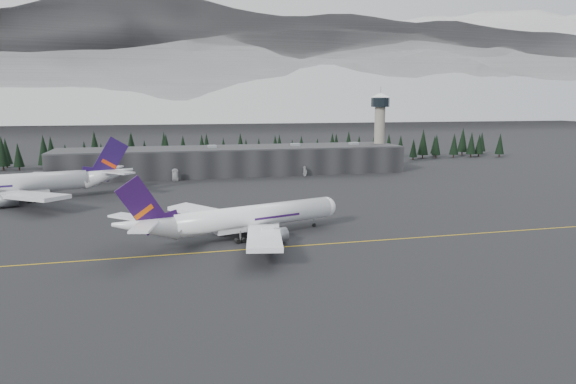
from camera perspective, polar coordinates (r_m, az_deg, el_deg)
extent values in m
plane|color=black|center=(123.63, 2.27, -5.67)|extent=(1400.00, 1400.00, 0.00)
cube|color=gold|center=(121.78, 2.53, -5.91)|extent=(400.00, 0.40, 0.02)
cube|color=black|center=(243.11, -6.05, 3.44)|extent=(160.00, 30.00, 12.00)
cube|color=#333335|center=(242.48, -6.07, 4.92)|extent=(160.00, 30.00, 0.60)
cylinder|color=gray|center=(266.05, 10.11, 6.06)|extent=(5.20, 5.20, 32.00)
cylinder|color=black|center=(265.49, 10.23, 9.77)|extent=(9.20, 9.20, 4.50)
cone|color=silver|center=(265.51, 10.25, 10.52)|extent=(10.00, 10.00, 2.00)
cube|color=black|center=(279.45, -7.13, 4.57)|extent=(360.00, 20.00, 15.00)
cylinder|color=white|center=(129.18, -3.56, -2.66)|extent=(42.44, 17.95, 5.57)
sphere|color=white|center=(140.15, 4.19, -1.67)|extent=(5.57, 5.57, 5.57)
cone|color=white|center=(118.98, -15.54, -3.69)|extent=(16.54, 9.93, 8.06)
cube|color=white|center=(139.90, -8.33, -2.39)|extent=(23.69, 23.60, 2.38)
cylinder|color=#9A9CA2|center=(137.94, -5.35, -3.18)|extent=(6.81, 5.15, 3.53)
cube|color=white|center=(114.65, -2.66, -5.04)|extent=(12.17, 26.94, 2.38)
cylinder|color=#9A9CA2|center=(121.99, -1.51, -4.88)|extent=(6.81, 5.15, 3.53)
cube|color=#280E44|center=(117.87, -15.86, -1.48)|extent=(11.37, 3.92, 13.82)
cube|color=#E3550D|center=(118.19, -15.75, -2.13)|extent=(4.48, 1.84, 3.40)
cube|color=white|center=(123.50, -17.11, -2.66)|extent=(10.33, 10.00, 0.46)
cube|color=white|center=(112.98, -15.70, -3.74)|extent=(6.34, 10.88, 0.46)
cylinder|color=black|center=(138.87, 2.92, -3.33)|extent=(0.46, 0.46, 2.78)
cylinder|color=black|center=(130.92, -6.92, -4.22)|extent=(0.46, 0.46, 2.78)
cylinder|color=black|center=(123.59, -5.31, -5.04)|extent=(0.46, 0.46, 2.78)
cylinder|color=silver|center=(196.61, -28.93, 0.76)|extent=(51.29, 19.00, 6.68)
cone|color=silver|center=(198.73, -19.31, 1.82)|extent=(19.77, 11.05, 9.67)
cube|color=silver|center=(179.81, -26.79, -0.39)|extent=(27.54, 29.10, 2.85)
cylinder|color=gray|center=(186.16, -28.85, -0.83)|extent=(8.05, 5.87, 4.23)
cube|color=silver|center=(213.95, -27.08, 1.07)|extent=(16.11, 32.42, 2.85)
cylinder|color=gray|center=(208.15, -28.83, 0.18)|extent=(8.05, 5.87, 4.23)
cube|color=#210F46|center=(198.15, -19.24, 3.46)|extent=(13.81, 3.99, 16.58)
cube|color=red|center=(198.30, -19.28, 2.97)|extent=(5.42, 1.93, 4.08)
cube|color=silver|center=(192.35, -18.36, 2.09)|extent=(12.13, 12.28, 0.56)
cube|color=silver|center=(205.43, -19.02, 2.52)|extent=(8.16, 13.15, 0.56)
cylinder|color=black|center=(192.35, -26.51, -0.57)|extent=(0.56, 0.56, 3.34)
cylinder|color=black|center=(202.24, -26.62, -0.11)|extent=(0.56, 0.56, 3.34)
imported|color=silver|center=(223.92, -12.40, 1.36)|extent=(2.66, 5.53, 1.52)
imported|color=silver|center=(233.78, 1.92, 1.95)|extent=(4.79, 2.11, 1.61)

